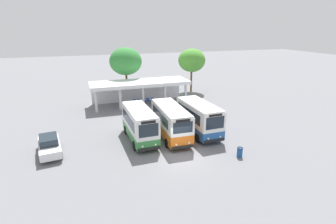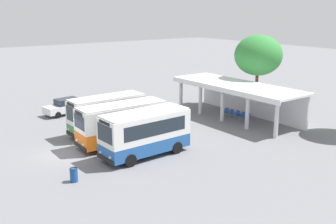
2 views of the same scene
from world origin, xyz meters
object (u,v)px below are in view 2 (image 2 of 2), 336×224
city_bus_second_in_row (122,122)px  parked_car_flank (66,106)px  city_bus_nearest_orange (107,113)px  city_bus_middle_cream (145,132)px  waiting_chair_middle_seat (237,114)px  litter_bin_apron (74,175)px  waiting_chair_fifth_seat (248,117)px  waiting_chair_end_by_column (226,111)px  waiting_chair_second_from_end (231,113)px  waiting_chair_fourth_seat (243,115)px

city_bus_second_in_row → parked_car_flank: city_bus_second_in_row is taller
city_bus_nearest_orange → city_bus_middle_cream: 6.32m
city_bus_second_in_row → waiting_chair_middle_seat: (0.19, 12.71, -1.29)m
parked_car_flank → litter_bin_apron: size_ratio=4.95×
litter_bin_apron → parked_car_flank: bearing=159.3°
parked_car_flank → city_bus_middle_cream: bearing=0.4°
waiting_chair_fifth_seat → litter_bin_apron: 18.91m
city_bus_nearest_orange → waiting_chair_middle_seat: bearing=74.8°
waiting_chair_end_by_column → waiting_chair_middle_seat: size_ratio=1.00×
waiting_chair_middle_seat → city_bus_middle_cream: bearing=-76.8°
city_bus_nearest_orange → waiting_chair_second_from_end: (2.68, 12.25, -1.28)m
waiting_chair_end_by_column → waiting_chair_second_from_end: bearing=1.8°
city_bus_second_in_row → city_bus_nearest_orange: bearing=173.8°
waiting_chair_fifth_seat → waiting_chair_fourth_seat: bearing=179.7°
waiting_chair_fourth_seat → waiting_chair_second_from_end: bearing=-174.5°
city_bus_nearest_orange → waiting_chair_middle_seat: (3.35, 12.36, -1.28)m
waiting_chair_second_from_end → waiting_chair_middle_seat: (0.68, 0.11, 0.00)m
city_bus_middle_cream → waiting_chair_end_by_column: size_ratio=7.91×
city_bus_second_in_row → waiting_chair_fifth_seat: size_ratio=8.47×
city_bus_middle_cream → waiting_chair_end_by_column: 13.29m
city_bus_middle_cream → waiting_chair_fourth_seat: (-2.29, 12.65, -1.32)m
city_bus_middle_cream → waiting_chair_second_from_end: bearing=106.2°
waiting_chair_second_from_end → parked_car_flank: bearing=-131.1°
city_bus_second_in_row → parked_car_flank: size_ratio=1.63×
city_bus_second_in_row → parked_car_flank: (-11.50, -0.02, -0.99)m
parked_car_flank → city_bus_nearest_orange: bearing=2.5°
city_bus_second_in_row → waiting_chair_second_from_end: city_bus_second_in_row is taller
parked_car_flank → waiting_chair_fourth_seat: bearing=45.8°
parked_car_flank → waiting_chair_end_by_column: (10.34, 12.59, -0.31)m
parked_car_flank → waiting_chair_middle_seat: (11.69, 12.73, -0.31)m
city_bus_second_in_row → waiting_chair_fourth_seat: 12.82m
city_bus_second_in_row → waiting_chair_second_from_end: 12.67m
waiting_chair_end_by_column → litter_bin_apron: size_ratio=0.96×
city_bus_nearest_orange → waiting_chair_fourth_seat: city_bus_nearest_orange is taller
waiting_chair_fifth_seat → litter_bin_apron: (2.77, -18.70, -0.07)m
parked_car_flank → waiting_chair_end_by_column: parked_car_flank is taller
city_bus_second_in_row → waiting_chair_second_from_end: bearing=92.2°
city_bus_nearest_orange → waiting_chair_middle_seat: city_bus_nearest_orange is taller
city_bus_second_in_row → waiting_chair_fifth_seat: city_bus_second_in_row is taller
waiting_chair_end_by_column → waiting_chair_middle_seat: 1.36m
waiting_chair_end_by_column → waiting_chair_second_from_end: same height
parked_car_flank → waiting_chair_fourth_seat: size_ratio=5.18×
waiting_chair_middle_seat → waiting_chair_fourth_seat: size_ratio=1.00×
waiting_chair_second_from_end → city_bus_nearest_orange: bearing=-102.3°
city_bus_middle_cream → parked_car_flank: bearing=-179.6°
parked_car_flank → waiting_chair_fifth_seat: (13.05, 12.74, -0.31)m
parked_car_flank → waiting_chair_fifth_seat: 18.24m
city_bus_nearest_orange → city_bus_second_in_row: (3.16, -0.35, 0.01)m
city_bus_second_in_row → parked_car_flank: 11.54m
city_bus_second_in_row → waiting_chair_fourth_seat: bearing=86.1°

